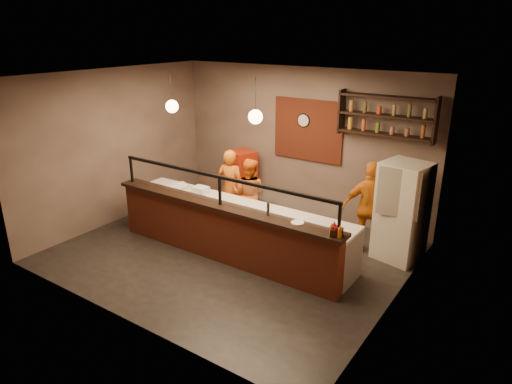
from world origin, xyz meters
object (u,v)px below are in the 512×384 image
Objects in this scene: red_cooler at (242,178)px; pepper_mill at (268,209)px; cook_left at (231,187)px; condiment_caddy at (337,232)px; cook_right at (371,208)px; fridge at (402,212)px; pizza_dough at (289,218)px; cook_mid at (249,194)px; wall_clock at (304,120)px.

red_cooler is 6.13× the size of pepper_mill.
cook_left is 3.40m from condiment_caddy.
cook_right is at bearing 173.91° from cook_left.
cook_left reaches higher than red_cooler.
cook_right is at bearing -162.68° from fridge.
cook_left reaches higher than condiment_caddy.
cook_right is 1.62m from pizza_dough.
fridge is 3.96m from red_cooler.
pizza_dough is at bearing 155.26° from condiment_caddy.
red_cooler is 3.31m from pepper_mill.
pepper_mill is at bearing 129.84° from cook_left.
condiment_caddy is at bearing -13.54° from red_cooler.
cook_left is 1.12m from red_cooler.
fridge is 1.92m from condiment_caddy.
cook_right is at bearing 178.46° from cook_mid.
pepper_mill is (2.24, -2.38, 0.52)m from red_cooler.
pizza_dough is at bearing 137.22° from cook_mid.
cook_right is at bearing 54.34° from pizza_dough.
cook_right is 3.42m from red_cooler.
cook_mid is at bearing 134.67° from pepper_mill.
pepper_mill is (-0.17, -0.41, 0.26)m from pizza_dough.
cook_mid reaches higher than condiment_caddy.
wall_clock is 2.76m from pizza_dough.
pizza_dough is (2.41, -1.97, 0.26)m from red_cooler.
cook_right is (1.95, -0.97, -1.24)m from wall_clock.
cook_mid is at bearing -159.38° from fridge.
fridge reaches higher than pizza_dough.
fridge reaches higher than pepper_mill.
condiment_caddy is 0.93× the size of pepper_mill.
cook_mid is 0.84× the size of fridge.
cook_left is 1.07× the size of cook_mid.
cook_left reaches higher than pizza_dough.
red_cooler is at bearing 140.73° from pizza_dough.
condiment_caddy is (2.56, -1.41, 0.36)m from cook_mid.
wall_clock is at bearing 171.77° from fridge.
cook_left is 2.94m from cook_right.
pizza_dough is at bearing 141.08° from cook_left.
cook_mid is 1.42m from red_cooler.
cook_right is 1.34× the size of red_cooler.
red_cooler is (-1.40, -0.31, -1.45)m from wall_clock.
cook_mid is 1.16× the size of red_cooler.
cook_left is at bearing -17.02° from cook_right.
cook_mid reaches higher than red_cooler.
pizza_dough is 1.22m from condiment_caddy.
condiment_caddy is at bearing 140.10° from cook_mid.
pizza_dough is at bearing -125.67° from fridge.
cook_right is 3.25× the size of pizza_dough.
wall_clock reaches higher than pizza_dough.
pepper_mill is (0.84, -2.69, -0.93)m from wall_clock.
wall_clock is 3.62m from condiment_caddy.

